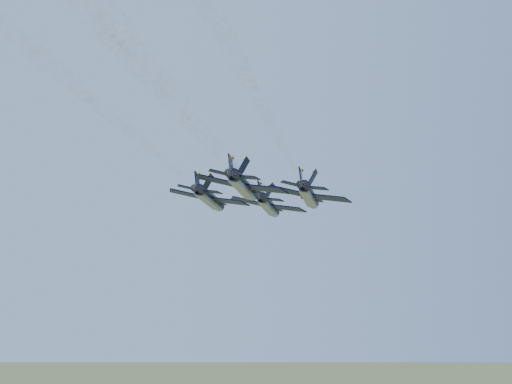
{
  "coord_description": "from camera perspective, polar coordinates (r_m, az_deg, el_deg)",
  "views": [
    {
      "loc": [
        -17.8,
        -111.06,
        88.38
      ],
      "look_at": [
        -1.71,
        -0.24,
        105.17
      ],
      "focal_mm": 50.0,
      "sensor_mm": 36.0,
      "label": 1
    }
  ],
  "objects": [
    {
      "name": "jet_lead",
      "position": [
        121.79,
        1.05,
        -1.09
      ],
      "size": [
        12.54,
        17.31,
        4.36
      ],
      "rotation": [
        0.0,
        0.21,
        -0.33
      ],
      "color": "black"
    },
    {
      "name": "jet_right",
      "position": [
        110.11,
        4.28,
        -0.28
      ],
      "size": [
        12.54,
        17.31,
        4.36
      ],
      "rotation": [
        0.0,
        0.21,
        -0.33
      ],
      "color": "black"
    },
    {
      "name": "smoke_trail_right",
      "position": [
        50.76,
        -3.91,
        9.62
      ],
      "size": [
        29.02,
        79.29,
        2.51
      ],
      "rotation": [
        0.0,
        0.21,
        -0.33
      ],
      "color": "white"
    },
    {
      "name": "smoke_trail_left",
      "position": [
        57.27,
        -19.5,
        7.98
      ],
      "size": [
        29.02,
        79.29,
        2.51
      ],
      "rotation": [
        0.0,
        0.21,
        -0.33
      ],
      "color": "white"
    },
    {
      "name": "jet_slot",
      "position": [
        100.67,
        -0.98,
        0.48
      ],
      "size": [
        12.54,
        17.31,
        4.36
      ],
      "rotation": [
        0.0,
        0.21,
        -0.33
      ],
      "color": "black"
    },
    {
      "name": "smoke_trail_slot",
      "position": [
        44.02,
        -18.13,
        12.94
      ],
      "size": [
        29.02,
        79.29,
        2.51
      ],
      "rotation": [
        0.0,
        0.21,
        -0.33
      ],
      "color": "white"
    },
    {
      "name": "smoke_trail_lead",
      "position": [
        62.94,
        -8.65,
        6.1
      ],
      "size": [
        29.02,
        79.29,
        2.51
      ],
      "rotation": [
        0.0,
        0.21,
        -0.33
      ],
      "color": "white"
    },
    {
      "name": "jet_left",
      "position": [
        113.58,
        -3.68,
        -0.54
      ],
      "size": [
        12.54,
        17.31,
        4.36
      ],
      "rotation": [
        0.0,
        0.21,
        -0.33
      ],
      "color": "black"
    }
  ]
}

